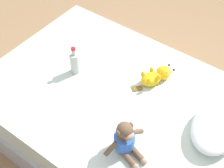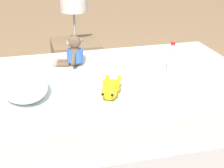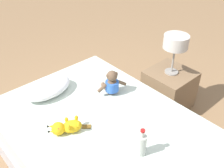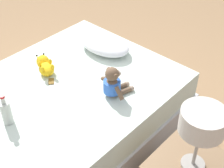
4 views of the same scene
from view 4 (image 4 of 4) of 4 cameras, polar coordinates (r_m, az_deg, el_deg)
ground_plane at (r=2.72m, az=-8.90°, el=-9.36°), size 16.00×16.00×0.00m
bed at (r=2.56m, az=-9.41°, el=-5.85°), size 1.32×1.90×0.47m
pillow at (r=2.78m, az=-1.28°, el=6.88°), size 0.48×0.32×0.12m
plush_monkey at (r=2.29m, az=0.23°, el=0.02°), size 0.28×0.24×0.24m
plush_yellow_creature at (r=2.60m, az=-11.47°, el=3.12°), size 0.32×0.19×0.10m
glass_bottle at (r=2.20m, az=-17.79°, el=-4.57°), size 0.07×0.07×0.23m
bedside_lamp at (r=1.79m, az=15.31°, el=-6.58°), size 0.25×0.25×0.42m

